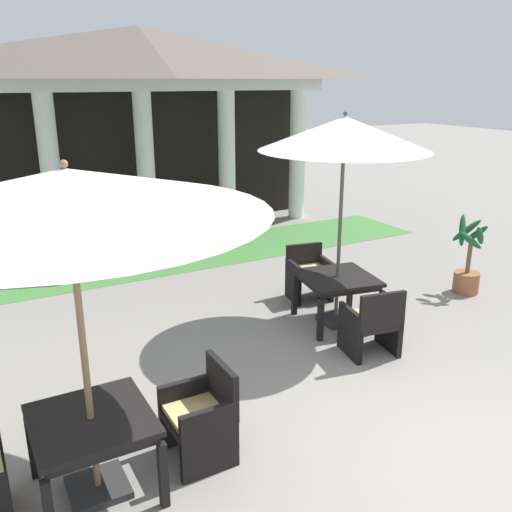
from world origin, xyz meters
name	(u,v)px	position (x,y,z in m)	size (l,w,h in m)	color
ground_plane	(466,469)	(0.00, 0.00, 0.00)	(60.00, 60.00, 0.00)	gray
background_pavilion	(138,77)	(0.00, 8.76, 3.36)	(8.86, 2.89, 4.32)	white
lawn_strip	(177,256)	(0.00, 7.05, 0.00)	(10.66, 1.94, 0.01)	#47843D
patio_table_near_foreground	(337,282)	(0.87, 3.07, 0.61)	(1.14, 1.14, 0.70)	black
patio_umbrella_near_foreground	(344,135)	(0.87, 3.07, 2.63)	(2.25, 2.25, 2.92)	#2D2D2D
patio_chair_near_foreground_north	(309,274)	(1.05, 4.03, 0.41)	(0.71, 0.64, 0.83)	black
patio_chair_near_foreground_south	(372,324)	(0.68, 2.10, 0.41)	(0.71, 0.67, 0.90)	black
patio_table_mid_left	(92,428)	(-2.93, 1.33, 0.62)	(0.94, 0.94, 0.71)	black
patio_umbrella_mid_left	(67,194)	(-2.93, 1.33, 2.54)	(2.93, 2.93, 2.78)	#2D2D2D
patio_chair_mid_left_east	(202,416)	(-1.97, 1.32, 0.41)	(0.55, 0.59, 0.90)	black
potted_palm_right_edge	(467,268)	(3.42, 2.99, 0.41)	(0.63, 0.63, 1.29)	#995638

